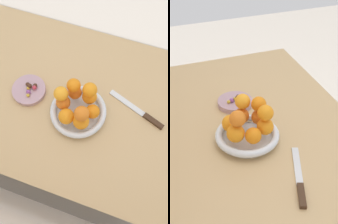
# 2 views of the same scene
# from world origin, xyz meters

# --- Properties ---
(ground_plane) EXTENTS (6.00, 6.00, 0.00)m
(ground_plane) POSITION_xyz_m (0.00, 0.00, 0.00)
(ground_plane) COLOR gray
(dining_table) EXTENTS (1.10, 0.76, 0.74)m
(dining_table) POSITION_xyz_m (0.00, 0.00, 0.65)
(dining_table) COLOR tan
(dining_table) RESTS_ON ground_plane
(fruit_bowl) EXTENTS (0.23, 0.23, 0.04)m
(fruit_bowl) POSITION_xyz_m (-0.11, 0.06, 0.76)
(fruit_bowl) COLOR silver
(fruit_bowl) RESTS_ON dining_table
(candy_dish) EXTENTS (0.14, 0.14, 0.02)m
(candy_dish) POSITION_xyz_m (0.12, 0.03, 0.75)
(candy_dish) COLOR #B28C99
(candy_dish) RESTS_ON dining_table
(orange_0) EXTENTS (0.06, 0.06, 0.06)m
(orange_0) POSITION_xyz_m (-0.08, 0.11, 0.81)
(orange_0) COLOR orange
(orange_0) RESTS_ON fruit_bowl
(orange_1) EXTENTS (0.06, 0.06, 0.06)m
(orange_1) POSITION_xyz_m (-0.14, 0.11, 0.81)
(orange_1) COLOR orange
(orange_1) RESTS_ON fruit_bowl
(orange_2) EXTENTS (0.06, 0.06, 0.06)m
(orange_2) POSITION_xyz_m (-0.17, 0.06, 0.81)
(orange_2) COLOR orange
(orange_2) RESTS_ON fruit_bowl
(orange_3) EXTENTS (0.06, 0.06, 0.06)m
(orange_3) POSITION_xyz_m (-0.14, 0.00, 0.81)
(orange_3) COLOR orange
(orange_3) RESTS_ON fruit_bowl
(orange_4) EXTENTS (0.06, 0.06, 0.06)m
(orange_4) POSITION_xyz_m (-0.08, 0.00, 0.81)
(orange_4) COLOR orange
(orange_4) RESTS_ON fruit_bowl
(orange_5) EXTENTS (0.06, 0.06, 0.06)m
(orange_5) POSITION_xyz_m (-0.05, 0.06, 0.81)
(orange_5) COLOR orange
(orange_5) RESTS_ON fruit_bowl
(orange_6) EXTENTS (0.06, 0.06, 0.06)m
(orange_6) POSITION_xyz_m (-0.14, -0.00, 0.87)
(orange_6) COLOR orange
(orange_6) RESTS_ON orange_3
(orange_7) EXTENTS (0.06, 0.06, 0.06)m
(orange_7) POSITION_xyz_m (-0.04, 0.05, 0.87)
(orange_7) COLOR orange
(orange_7) RESTS_ON orange_5
(orange_8) EXTENTS (0.06, 0.06, 0.06)m
(orange_8) POSITION_xyz_m (-0.14, 0.10, 0.87)
(orange_8) COLOR orange
(orange_8) RESTS_ON orange_1
(orange_9) EXTENTS (0.05, 0.05, 0.05)m
(orange_9) POSITION_xyz_m (-0.07, 0.00, 0.86)
(orange_9) COLOR orange
(orange_9) RESTS_ON orange_4
(candy_ball_0) EXTENTS (0.01, 0.01, 0.01)m
(candy_ball_0) POSITION_xyz_m (0.11, 0.06, 0.77)
(candy_ball_0) COLOR gold
(candy_ball_0) RESTS_ON candy_dish
(candy_ball_1) EXTENTS (0.02, 0.02, 0.02)m
(candy_ball_1) POSITION_xyz_m (0.13, 0.01, 0.77)
(candy_ball_1) COLOR #472819
(candy_ball_1) RESTS_ON candy_dish
(candy_ball_2) EXTENTS (0.02, 0.02, 0.02)m
(candy_ball_2) POSITION_xyz_m (0.12, 0.02, 0.77)
(candy_ball_2) COLOR #472819
(candy_ball_2) RESTS_ON candy_dish
(candy_ball_3) EXTENTS (0.02, 0.02, 0.02)m
(candy_ball_3) POSITION_xyz_m (0.12, 0.01, 0.77)
(candy_ball_3) COLOR gold
(candy_ball_3) RESTS_ON candy_dish
(candy_ball_4) EXTENTS (0.02, 0.02, 0.02)m
(candy_ball_4) POSITION_xyz_m (0.12, 0.04, 0.77)
(candy_ball_4) COLOR #8C4C99
(candy_ball_4) RESTS_ON candy_dish
(candy_ball_5) EXTENTS (0.02, 0.02, 0.02)m
(candy_ball_5) POSITION_xyz_m (0.10, 0.01, 0.77)
(candy_ball_5) COLOR #472819
(candy_ball_5) RESTS_ON candy_dish
(candy_ball_6) EXTENTS (0.01, 0.01, 0.01)m
(candy_ball_6) POSITION_xyz_m (0.12, 0.03, 0.77)
(candy_ball_6) COLOR gold
(candy_ball_6) RESTS_ON candy_dish
(candy_ball_7) EXTENTS (0.02, 0.02, 0.02)m
(candy_ball_7) POSITION_xyz_m (0.10, 0.02, 0.77)
(candy_ball_7) COLOR #C6384C
(candy_ball_7) RESTS_ON candy_dish
(knife) EXTENTS (0.25, 0.11, 0.01)m
(knife) POSITION_xyz_m (-0.35, -0.03, 0.75)
(knife) COLOR #3F2819
(knife) RESTS_ON dining_table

